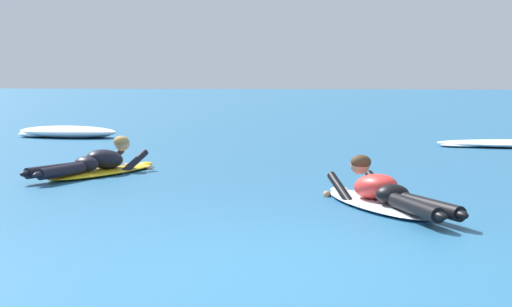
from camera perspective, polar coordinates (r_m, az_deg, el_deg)
name	(u,v)px	position (r m, az deg, el deg)	size (l,w,h in m)	color
ground_plane	(328,144)	(15.47, 5.16, 0.65)	(120.00, 120.00, 0.00)	#235B84
surfer_near	(383,195)	(8.12, 8.98, -2.91)	(1.47, 2.41, 0.54)	silver
surfer_far	(98,165)	(10.89, -11.15, -0.78)	(1.27, 2.40, 0.55)	yellow
whitewater_mid_left	(68,132)	(17.57, -13.20, 1.49)	(2.31, 1.25, 0.25)	white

